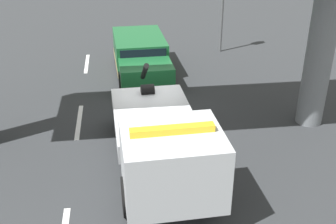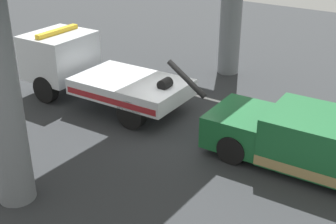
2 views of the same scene
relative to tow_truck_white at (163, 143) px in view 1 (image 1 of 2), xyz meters
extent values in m
cube|color=#2D3033|center=(-3.82, -0.03, -1.25)|extent=(60.00, 40.00, 0.10)
cube|color=silver|center=(-9.82, -2.55, -1.20)|extent=(2.60, 0.16, 0.01)
cube|color=silver|center=(-3.82, -2.55, -1.20)|extent=(2.60, 0.16, 0.01)
cube|color=silver|center=(-1.93, -0.08, -0.28)|extent=(3.93, 2.55, 0.55)
cube|color=silver|center=(1.40, 0.05, 0.27)|extent=(2.13, 2.38, 1.65)
cube|color=black|center=(2.01, 0.08, 0.64)|extent=(0.14, 2.21, 0.66)
cube|color=maroon|center=(-1.97, 1.13, -0.36)|extent=(3.65, 0.16, 0.20)
cylinder|color=black|center=(-4.12, -0.16, 0.46)|extent=(1.42, 0.23, 1.07)
cylinder|color=black|center=(-3.31, -0.13, 0.12)|extent=(0.38, 0.46, 0.36)
cube|color=yellow|center=(1.40, 0.05, 1.18)|extent=(0.31, 1.93, 0.16)
cylinder|color=black|center=(1.16, 1.08, -0.70)|extent=(1.01, 0.36, 1.00)
cylinder|color=black|center=(1.24, -0.99, -0.70)|extent=(1.01, 0.36, 1.00)
cylinder|color=black|center=(-2.73, 0.93, -0.70)|extent=(1.01, 0.36, 1.00)
cylinder|color=black|center=(-2.66, -1.14, -0.70)|extent=(1.01, 0.36, 1.00)
cube|color=#195B2D|center=(-8.79, -0.06, -0.30)|extent=(3.54, 2.33, 1.35)
cube|color=#195B2D|center=(-6.20, 0.04, -0.50)|extent=(1.81, 2.18, 0.95)
cube|color=black|center=(-7.04, 0.01, 0.00)|extent=(0.13, 1.94, 0.59)
cube|color=#9E8451|center=(-8.79, -0.06, -0.79)|extent=(3.56, 2.35, 0.28)
cylinder|color=black|center=(-6.39, 1.00, -0.78)|extent=(0.85, 0.31, 0.84)
cylinder|color=black|center=(-6.31, -0.92, -0.78)|extent=(0.85, 0.31, 0.84)
cylinder|color=black|center=(-9.78, 0.87, -0.78)|extent=(0.85, 0.31, 0.84)
cylinder|color=black|center=(-9.70, -1.05, -0.78)|extent=(0.85, 0.31, 0.84)
cylinder|color=slate|center=(-2.80, 5.50, 1.50)|extent=(0.89, 0.89, 5.40)
cylinder|color=#515456|center=(-10.82, 4.28, 0.63)|extent=(0.12, 0.12, 3.66)
camera|label=1|loc=(9.34, -1.07, 5.67)|focal=44.08mm
camera|label=2|loc=(-11.07, 10.84, 5.43)|focal=47.52mm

